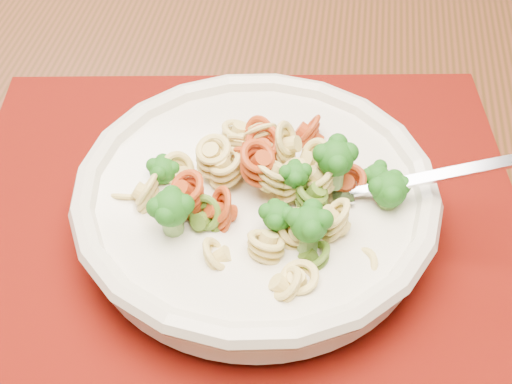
# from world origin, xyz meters

# --- Properties ---
(dining_table) EXTENTS (1.56, 1.02, 0.75)m
(dining_table) POSITION_xyz_m (0.13, -0.09, 0.66)
(dining_table) COLOR #582A18
(dining_table) RESTS_ON ground
(placemat) EXTENTS (0.51, 0.42, 0.00)m
(placemat) POSITION_xyz_m (0.15, -0.20, 0.75)
(placemat) COLOR #551003
(placemat) RESTS_ON dining_table
(pasta_bowl) EXTENTS (0.29, 0.29, 0.05)m
(pasta_bowl) POSITION_xyz_m (0.17, -0.22, 0.79)
(pasta_bowl) COLOR silver
(pasta_bowl) RESTS_ON placemat
(pasta_broccoli_heap) EXTENTS (0.24, 0.24, 0.06)m
(pasta_broccoli_heap) POSITION_xyz_m (0.17, -0.22, 0.80)
(pasta_broccoli_heap) COLOR #DEBE6E
(pasta_broccoli_heap) RESTS_ON pasta_bowl
(fork) EXTENTS (0.18, 0.04, 0.08)m
(fork) POSITION_xyz_m (0.23, -0.22, 0.80)
(fork) COLOR silver
(fork) RESTS_ON pasta_bowl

